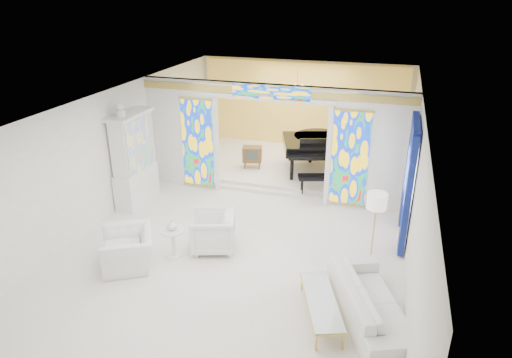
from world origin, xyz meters
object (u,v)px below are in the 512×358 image
(armchair_right, at_px, (213,232))
(tv_console, at_px, (252,154))
(coffee_table, at_px, (321,301))
(armchair_left, at_px, (128,249))
(grand_piano, at_px, (315,144))
(china_cabinet, at_px, (134,160))
(sofa, at_px, (372,302))

(armchair_right, height_order, tv_console, same)
(coffee_table, xyz_separation_m, tv_console, (-3.08, 5.86, 0.27))
(armchair_left, relative_size, coffee_table, 0.66)
(grand_piano, bearing_deg, china_cabinet, -159.05)
(china_cabinet, distance_m, grand_piano, 5.16)
(china_cabinet, height_order, armchair_left, china_cabinet)
(china_cabinet, height_order, sofa, china_cabinet)
(armchair_left, bearing_deg, armchair_right, 96.88)
(coffee_table, bearing_deg, armchair_right, 149.58)
(armchair_right, height_order, grand_piano, grand_piano)
(grand_piano, bearing_deg, armchair_right, -122.36)
(armchair_left, xyz_separation_m, sofa, (4.80, -0.26, -0.01))
(coffee_table, bearing_deg, grand_piano, 101.69)
(grand_piano, bearing_deg, sofa, -88.26)
(armchair_right, relative_size, grand_piano, 0.28)
(tv_console, bearing_deg, armchair_right, -95.89)
(china_cabinet, bearing_deg, armchair_right, -30.07)
(china_cabinet, xyz_separation_m, armchair_right, (2.76, -1.60, -0.75))
(sofa, relative_size, coffee_table, 1.41)
(armchair_right, bearing_deg, coffee_table, 41.63)
(sofa, distance_m, tv_console, 6.89)
(sofa, xyz_separation_m, tv_console, (-3.90, 5.67, 0.25))
(coffee_table, height_order, tv_console, tv_console)
(china_cabinet, relative_size, sofa, 1.13)
(sofa, height_order, grand_piano, grand_piano)
(china_cabinet, bearing_deg, grand_piano, 38.38)
(sofa, height_order, tv_console, tv_console)
(tv_console, bearing_deg, sofa, -67.87)
(armchair_left, relative_size, tv_console, 1.73)
(grand_piano, bearing_deg, armchair_left, -131.95)
(armchair_left, height_order, sofa, armchair_left)
(china_cabinet, distance_m, armchair_right, 3.28)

